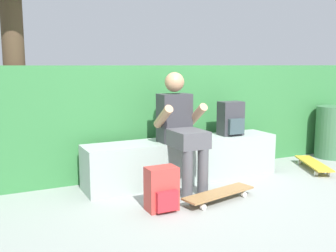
{
  "coord_description": "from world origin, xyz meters",
  "views": [
    {
      "loc": [
        -2.05,
        -3.48,
        1.31
      ],
      "look_at": [
        -0.21,
        0.3,
        0.65
      ],
      "focal_mm": 41.86,
      "sensor_mm": 36.0,
      "label": 1
    }
  ],
  "objects_px": {
    "person_skater": "(181,126)",
    "backpack_on_ground": "(162,190)",
    "backpack_on_bench": "(231,119)",
    "trash_bin": "(332,132)",
    "skateboard_near_person": "(219,194)",
    "skateboard_beside_bench": "(313,164)",
    "bench_main": "(184,160)"
  },
  "relations": [
    {
      "from": "backpack_on_bench",
      "to": "trash_bin",
      "type": "distance_m",
      "value": 1.84
    },
    {
      "from": "skateboard_near_person",
      "to": "backpack_on_ground",
      "type": "xyz_separation_m",
      "value": [
        -0.6,
        0.02,
        0.12
      ]
    },
    {
      "from": "bench_main",
      "to": "skateboard_near_person",
      "type": "xyz_separation_m",
      "value": [
        -0.02,
        -0.75,
        -0.16
      ]
    },
    {
      "from": "skateboard_beside_bench",
      "to": "backpack_on_ground",
      "type": "xyz_separation_m",
      "value": [
        -2.31,
        -0.43,
        0.12
      ]
    },
    {
      "from": "skateboard_near_person",
      "to": "skateboard_beside_bench",
      "type": "xyz_separation_m",
      "value": [
        1.71,
        0.45,
        0.0
      ]
    },
    {
      "from": "backpack_on_bench",
      "to": "trash_bin",
      "type": "xyz_separation_m",
      "value": [
        1.81,
        0.09,
        -0.31
      ]
    },
    {
      "from": "bench_main",
      "to": "trash_bin",
      "type": "bearing_deg",
      "value": 1.99
    },
    {
      "from": "bench_main",
      "to": "backpack_on_ground",
      "type": "bearing_deg",
      "value": -130.13
    },
    {
      "from": "skateboard_near_person",
      "to": "backpack_on_bench",
      "type": "xyz_separation_m",
      "value": [
        0.65,
        0.74,
        0.6
      ]
    },
    {
      "from": "backpack_on_ground",
      "to": "trash_bin",
      "type": "relative_size",
      "value": 0.55
    },
    {
      "from": "person_skater",
      "to": "backpack_on_bench",
      "type": "bearing_deg",
      "value": 14.63
    },
    {
      "from": "skateboard_near_person",
      "to": "person_skater",
      "type": "bearing_deg",
      "value": 104.25
    },
    {
      "from": "bench_main",
      "to": "skateboard_beside_bench",
      "type": "bearing_deg",
      "value": -9.98
    },
    {
      "from": "bench_main",
      "to": "skateboard_beside_bench",
      "type": "height_order",
      "value": "bench_main"
    },
    {
      "from": "backpack_on_bench",
      "to": "backpack_on_ground",
      "type": "height_order",
      "value": "backpack_on_bench"
    },
    {
      "from": "skateboard_near_person",
      "to": "backpack_on_bench",
      "type": "relative_size",
      "value": 2.06
    },
    {
      "from": "skateboard_beside_bench",
      "to": "backpack_on_bench",
      "type": "xyz_separation_m",
      "value": [
        -1.07,
        0.29,
        0.6
      ]
    },
    {
      "from": "person_skater",
      "to": "skateboard_beside_bench",
      "type": "height_order",
      "value": "person_skater"
    },
    {
      "from": "trash_bin",
      "to": "backpack_on_ground",
      "type": "bearing_deg",
      "value": -165.08
    },
    {
      "from": "person_skater",
      "to": "skateboard_near_person",
      "type": "height_order",
      "value": "person_skater"
    },
    {
      "from": "person_skater",
      "to": "backpack_on_ground",
      "type": "relative_size",
      "value": 3.07
    },
    {
      "from": "bench_main",
      "to": "backpack_on_ground",
      "type": "height_order",
      "value": "bench_main"
    },
    {
      "from": "backpack_on_ground",
      "to": "backpack_on_bench",
      "type": "bearing_deg",
      "value": 30.06
    },
    {
      "from": "skateboard_near_person",
      "to": "trash_bin",
      "type": "xyz_separation_m",
      "value": [
        2.45,
        0.84,
        0.29
      ]
    },
    {
      "from": "backpack_on_bench",
      "to": "person_skater",
      "type": "bearing_deg",
      "value": -165.37
    },
    {
      "from": "skateboard_beside_bench",
      "to": "backpack_on_ground",
      "type": "bearing_deg",
      "value": -169.44
    },
    {
      "from": "person_skater",
      "to": "backpack_on_bench",
      "type": "xyz_separation_m",
      "value": [
        0.78,
        0.2,
        0.0
      ]
    },
    {
      "from": "person_skater",
      "to": "backpack_on_ground",
      "type": "bearing_deg",
      "value": -131.76
    },
    {
      "from": "skateboard_near_person",
      "to": "backpack_on_ground",
      "type": "relative_size",
      "value": 2.06
    },
    {
      "from": "backpack_on_ground",
      "to": "trash_bin",
      "type": "xyz_separation_m",
      "value": [
        3.05,
        0.81,
        0.17
      ]
    },
    {
      "from": "skateboard_near_person",
      "to": "bench_main",
      "type": "bearing_deg",
      "value": 88.66
    },
    {
      "from": "bench_main",
      "to": "skateboard_beside_bench",
      "type": "distance_m",
      "value": 1.73
    }
  ]
}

